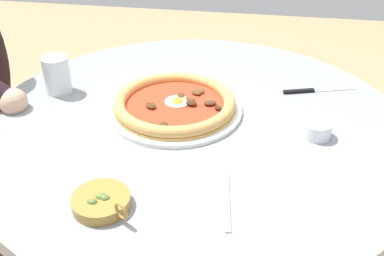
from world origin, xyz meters
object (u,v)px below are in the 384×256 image
(dining_table, at_px, (195,167))
(olive_pan, at_px, (102,201))
(ramekin_capers, at_px, (317,129))
(steak_knife, at_px, (309,91))
(fork_utensil, at_px, (227,196))
(water_glass, at_px, (57,77))
(pizza_on_plate, at_px, (175,105))

(dining_table, height_order, olive_pan, olive_pan)
(ramekin_capers, bearing_deg, steak_knife, 91.12)
(fork_utensil, bearing_deg, steak_knife, 68.97)
(dining_table, relative_size, water_glass, 10.59)
(steak_knife, bearing_deg, pizza_on_plate, -154.54)
(water_glass, height_order, fork_utensil, water_glass)
(olive_pan, height_order, fork_utensil, olive_pan)
(water_glass, bearing_deg, pizza_on_plate, -8.95)
(steak_knife, distance_m, ramekin_capers, 0.22)
(water_glass, distance_m, ramekin_capers, 0.67)
(dining_table, bearing_deg, steak_knife, 33.49)
(pizza_on_plate, xyz_separation_m, ramekin_capers, (0.34, -0.06, 0.00))
(dining_table, xyz_separation_m, pizza_on_plate, (-0.05, 0.03, 0.17))
(dining_table, bearing_deg, ramekin_capers, -6.26)
(pizza_on_plate, height_order, water_glass, water_glass)
(water_glass, height_order, steak_knife, water_glass)
(pizza_on_plate, height_order, fork_utensil, pizza_on_plate)
(steak_knife, distance_m, olive_pan, 0.65)
(steak_knife, xyz_separation_m, fork_utensil, (-0.17, -0.45, -0.00))
(pizza_on_plate, bearing_deg, steak_knife, 25.46)
(dining_table, bearing_deg, fork_utensil, -68.69)
(water_glass, xyz_separation_m, fork_utensil, (0.48, -0.35, -0.04))
(ramekin_capers, xyz_separation_m, fork_utensil, (-0.18, -0.24, -0.02))
(ramekin_capers, bearing_deg, olive_pan, -142.85)
(pizza_on_plate, bearing_deg, dining_table, -25.88)
(water_glass, xyz_separation_m, ramekin_capers, (0.66, -0.11, -0.02))
(water_glass, bearing_deg, fork_utensil, -35.57)
(pizza_on_plate, distance_m, ramekin_capers, 0.34)
(pizza_on_plate, relative_size, steak_knife, 1.72)
(steak_knife, bearing_deg, fork_utensil, -111.03)
(fork_utensil, bearing_deg, olive_pan, -163.54)
(water_glass, bearing_deg, olive_pan, -57.47)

